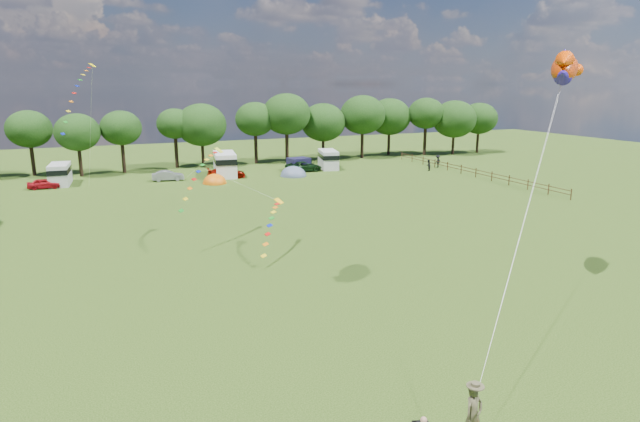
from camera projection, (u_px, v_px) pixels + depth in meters
name	position (u px, v px, depth m)	size (l,w,h in m)	color
ground_plane	(382.00, 324.00, 26.43)	(180.00, 180.00, 0.00)	black
tree_line	(227.00, 122.00, 76.30)	(102.98, 10.98, 10.27)	black
fence	(468.00, 170.00, 69.26)	(0.12, 33.12, 1.20)	#472D19
car_a	(44.00, 184.00, 60.46)	(1.39, 3.53, 1.18)	#A30F16
car_b	(168.00, 176.00, 65.47)	(1.33, 3.56, 1.26)	gray
car_c	(226.00, 173.00, 67.19)	(1.92, 4.57, 1.37)	#990F02
car_d	(304.00, 166.00, 72.46)	(2.28, 5.03, 1.37)	black
campervan_b	(60.00, 174.00, 62.77)	(2.47, 5.19, 2.48)	silver
campervan_c	(225.00, 163.00, 68.83)	(3.49, 6.47, 3.02)	white
campervan_d	(328.00, 159.00, 74.93)	(3.40, 5.59, 2.56)	silver
tent_orange	(215.00, 183.00, 63.93)	(2.88, 3.15, 2.25)	orange
tent_greyblue	(293.00, 176.00, 69.02)	(3.42, 3.74, 2.54)	slate
awning_navy	(299.00, 164.00, 73.59)	(2.72, 2.21, 1.70)	#191737
kite_flyer	(473.00, 414.00, 17.56)	(0.73, 0.48, 2.00)	brown
fish_kite	(564.00, 68.00, 28.41)	(3.77, 3.53, 2.19)	#C43504
streamer_kite_a	(80.00, 87.00, 44.99)	(3.20, 5.55, 5.74)	#FDE402
streamer_kite_b	(204.00, 169.00, 38.94)	(4.26, 4.74, 3.81)	#F3FF2F
streamer_kite_c	(273.00, 218.00, 36.91)	(3.19, 4.98, 2.81)	yellow
walker_a	(428.00, 165.00, 72.92)	(0.75, 0.46, 1.55)	black
walker_b	(438.00, 161.00, 75.88)	(1.16, 0.54, 1.79)	black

